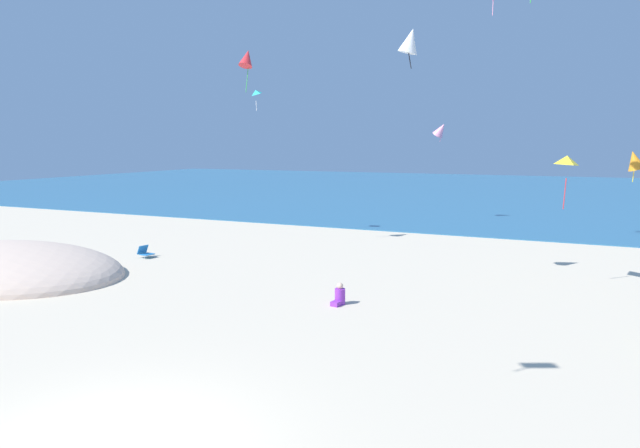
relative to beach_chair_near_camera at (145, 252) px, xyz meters
The scene contains 11 objects.
ground_plane 10.01m from the beach_chair_near_camera, 11.77° to the right, with size 120.00×120.00×0.00m, color beige.
ocean_water 42.11m from the beach_chair_near_camera, 76.55° to the left, with size 120.00×60.00×0.05m, color teal.
dune_mound 5.13m from the beach_chair_near_camera, 119.58° to the right, with size 9.43×6.60×2.22m, color beige.
beach_chair_near_camera is the anchor object (origin of this frame).
person_3 10.47m from the beach_chair_near_camera, 17.30° to the right, with size 0.35×0.55×0.65m.
kite_pink 19.27m from the beach_chair_near_camera, 62.50° to the left, with size 1.14×0.91×1.26m.
kite_orange 20.39m from the beach_chair_near_camera, 24.20° to the left, with size 0.98×0.84×1.35m.
kite_red 9.46m from the beach_chair_near_camera, 55.95° to the left, with size 0.69×0.88×1.93m.
kite_yellow 16.44m from the beach_chair_near_camera, ahead, with size 0.89×1.02×1.75m.
kite_teal 9.98m from the beach_chair_near_camera, 79.63° to the left, with size 0.78×0.75×1.08m.
kite_white 13.48m from the beach_chair_near_camera, ahead, with size 0.81×0.65×1.31m.
Camera 1 is at (6.34, -6.07, 4.68)m, focal length 31.87 mm.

